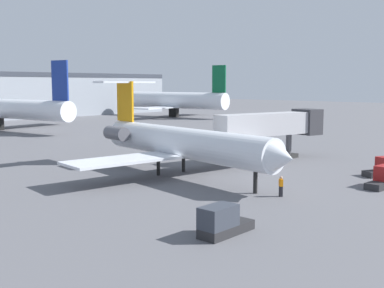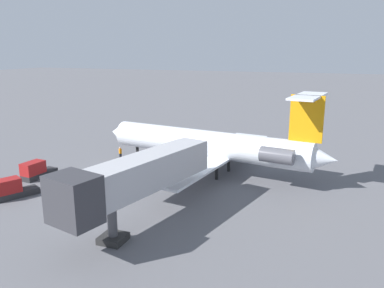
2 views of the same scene
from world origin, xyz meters
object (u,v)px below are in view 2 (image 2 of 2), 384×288
object	(u,v)px
ground_crew_marshaller	(120,153)
baggage_tug_trailing	(11,189)
jet_bridge	(131,178)
baggage_tug_spare	(36,171)
regional_jet	(213,144)
baggage_tug_lead	(142,134)

from	to	relation	value
ground_crew_marshaller	baggage_tug_trailing	world-z (taller)	baggage_tug_trailing
jet_bridge	baggage_tug_spare	distance (m)	17.84
jet_bridge	ground_crew_marshaller	size ratio (longest dim) A/B	9.02
regional_jet	ground_crew_marshaller	world-z (taller)	regional_jet
baggage_tug_lead	baggage_tug_trailing	bearing A→B (deg)	-0.26
jet_bridge	baggage_tug_trailing	xyz separation A→B (m)	(-1.92, -14.03, -3.40)
baggage_tug_trailing	regional_jet	bearing A→B (deg)	131.40
jet_bridge	ground_crew_marshaller	bearing A→B (deg)	-146.38
regional_jet	baggage_tug_trailing	distance (m)	20.76
regional_jet	jet_bridge	world-z (taller)	regional_jet
jet_bridge	baggage_tug_spare	size ratio (longest dim) A/B	3.71
jet_bridge	ground_crew_marshaller	distance (m)	20.26
regional_jet	ground_crew_marshaller	size ratio (longest dim) A/B	16.31
jet_bridge	baggage_tug_lead	distance (m)	31.28
regional_jet	baggage_tug_spare	distance (m)	19.39
ground_crew_marshaller	baggage_tug_lead	size ratio (longest dim) A/B	0.42
jet_bridge	baggage_tug_spare	bearing A→B (deg)	-114.56
baggage_tug_spare	jet_bridge	bearing A→B (deg)	65.44
regional_jet	baggage_tug_trailing	xyz separation A→B (m)	(13.63, -15.46, -2.53)
ground_crew_marshaller	regional_jet	bearing A→B (deg)	85.01
baggage_tug_trailing	baggage_tug_spare	xyz separation A→B (m)	(-5.36, -1.90, 0.00)
ground_crew_marshaller	baggage_tug_lead	bearing A→B (deg)	-165.69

